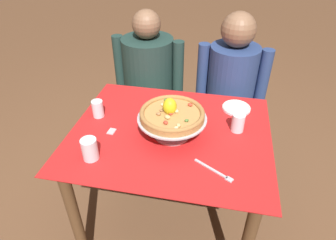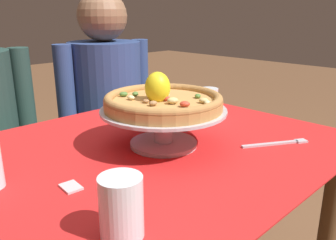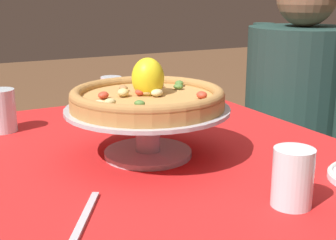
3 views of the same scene
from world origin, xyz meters
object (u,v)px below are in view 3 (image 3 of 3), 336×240
(dinner_fork, at_px, (81,225))
(water_glass_front_left, at_px, (1,113))
(pizza_stand, at_px, (148,124))
(pizza, at_px, (147,96))
(water_glass_side_left, at_px, (112,94))
(diner_left, at_px, (296,143))
(sugar_packet, at_px, (85,122))
(water_glass_side_right, at_px, (292,181))

(dinner_fork, bearing_deg, water_glass_front_left, -177.62)
(pizza_stand, relative_size, pizza, 1.08)
(pizza, height_order, water_glass_side_left, pizza)
(pizza, bearing_deg, diner_left, 113.40)
(pizza, distance_m, dinner_fork, 0.36)
(pizza_stand, height_order, diner_left, diner_left)
(sugar_packet, relative_size, diner_left, 0.04)
(pizza, distance_m, sugar_packet, 0.34)
(pizza, relative_size, sugar_packet, 6.50)
(pizza_stand, xyz_separation_m, pizza, (-0.00, 0.00, 0.06))
(sugar_packet, bearing_deg, pizza, 7.34)
(pizza, height_order, diner_left, diner_left)
(pizza_stand, distance_m, diner_left, 0.83)
(pizza, distance_m, water_glass_side_left, 0.46)
(pizza, xyz_separation_m, water_glass_side_left, (-0.44, 0.09, -0.09))
(pizza_stand, bearing_deg, pizza, 157.83)
(dinner_fork, height_order, diner_left, diner_left)
(water_glass_front_left, relative_size, diner_left, 0.09)
(water_glass_front_left, distance_m, dinner_fork, 0.58)
(pizza_stand, xyz_separation_m, water_glass_side_right, (0.33, 0.11, -0.03))
(dinner_fork, bearing_deg, water_glass_side_left, 155.33)
(water_glass_side_right, xyz_separation_m, diner_left, (-0.65, 0.62, -0.22))
(water_glass_front_left, bearing_deg, diner_left, 88.72)
(water_glass_side_right, xyz_separation_m, sugar_packet, (-0.65, -0.15, -0.04))
(water_glass_side_left, height_order, dinner_fork, water_glass_side_left)
(water_glass_side_left, bearing_deg, sugar_packet, -45.84)
(diner_left, bearing_deg, pizza, -66.60)
(dinner_fork, relative_size, sugar_packet, 3.69)
(pizza_stand, xyz_separation_m, water_glass_side_left, (-0.44, 0.09, -0.03))
(water_glass_side_right, bearing_deg, water_glass_front_left, -151.99)
(diner_left, bearing_deg, water_glass_side_right, -43.93)
(pizza, distance_m, water_glass_side_right, 0.36)
(diner_left, bearing_deg, sugar_packet, -89.99)
(pizza_stand, relative_size, water_glass_side_right, 3.53)
(pizza, relative_size, diner_left, 0.27)
(water_glass_front_left, height_order, sugar_packet, water_glass_front_left)
(water_glass_front_left, bearing_deg, water_glass_side_left, 106.63)
(water_glass_side_left, height_order, diner_left, diner_left)
(water_glass_front_left, bearing_deg, dinner_fork, 2.38)
(pizza, bearing_deg, water_glass_front_left, -143.41)
(diner_left, bearing_deg, pizza_stand, -66.54)
(pizza_stand, distance_m, water_glass_front_left, 0.42)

